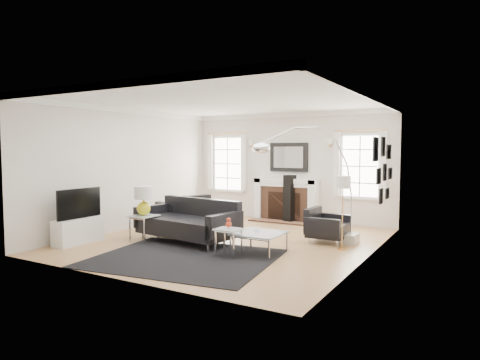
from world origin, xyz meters
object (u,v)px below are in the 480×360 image
Objects in this scene: arc_floor_lamp at (308,179)px; coffee_table at (259,234)px; armchair_right at (325,227)px; gourd_lamp at (144,199)px; fireplace at (286,200)px; armchair_left at (185,214)px; sofa at (190,223)px.

coffee_table is at bearing -117.56° from arc_floor_lamp.
armchair_right is 1.42× the size of gourd_lamp.
fireplace is 2.75m from armchair_left.
arc_floor_lamp is at bearing 20.12° from sofa.
sofa is at bearing 173.68° from coffee_table.
fireplace is 0.76× the size of sofa.
sofa is at bearing -102.09° from fireplace.
sofa is 1.21m from armchair_left.
fireplace is 2.59m from armchair_right.
sofa is 2.70× the size of coffee_table.
gourd_lamp reaches higher than coffee_table.
fireplace is 0.72× the size of arc_floor_lamp.
arc_floor_lamp is at bearing -57.96° from fireplace.
sofa is 3.80× the size of gourd_lamp.
gourd_lamp is (-0.80, -0.46, 0.48)m from sofa.
coffee_table is 1.46m from arc_floor_lamp.
armchair_left is 3.22m from armchair_right.
gourd_lamp is 3.28m from arc_floor_lamp.
arc_floor_lamp is (-0.20, -0.49, 0.97)m from armchair_right.
sofa is at bearing -48.78° from armchair_left.
sofa is 1.75× the size of armchair_left.
sofa reaches higher than armchair_left.
armchair_right is 1.01× the size of coffee_table.
fireplace is 3.29m from sofa.
arc_floor_lamp is (3.00, 1.26, 0.42)m from gourd_lamp.
fireplace is at bearing 122.04° from arc_floor_lamp.
fireplace reaches higher than armchair_right.
sofa is 2.73m from armchair_right.
arc_floor_lamp is (2.99, -0.10, 0.90)m from armchair_left.
sofa is 2.51m from arc_floor_lamp.
gourd_lamp reaches higher than armchair_right.
coffee_table is (0.99, -3.40, -0.21)m from fireplace.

